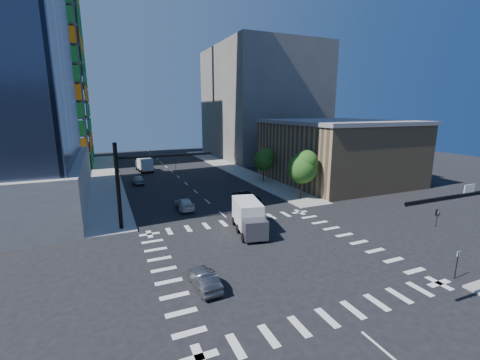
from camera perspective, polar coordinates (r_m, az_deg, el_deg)
ground at (r=28.72m, az=5.42°, el=-13.08°), size 160.00×160.00×0.00m
road_markings at (r=28.72m, az=5.42°, el=-13.07°), size 20.00×20.00×0.01m
sidewalk_ne at (r=68.62m, az=-1.43°, el=2.09°), size 5.00×60.00×0.15m
sidewalk_nw at (r=63.85m, az=-22.73°, el=0.35°), size 5.00×60.00×0.15m
construction_building at (r=86.75m, az=-34.86°, el=18.42°), size 25.16×34.50×70.60m
commercial_building at (r=58.83m, az=16.76°, el=5.01°), size 20.50×22.50×10.60m
bg_building_ne at (r=87.21m, az=3.84°, el=13.45°), size 24.00×30.00×28.00m
signal_mast_nw at (r=34.94m, az=-18.51°, el=0.46°), size 10.20×0.40×9.00m
tree_south at (r=45.10m, az=11.18°, el=2.40°), size 4.16×4.16×6.82m
tree_north at (r=55.51m, az=4.42°, el=3.71°), size 3.54×3.52×5.78m
no_parking_sign at (r=29.17m, az=34.16°, el=-11.90°), size 0.30×0.06×2.20m
car_nb_far at (r=43.77m, az=1.23°, el=-3.05°), size 2.73×5.11×1.36m
car_sb_near at (r=41.23m, az=-9.82°, el=-4.21°), size 2.07×4.75×1.36m
car_sb_mid at (r=57.11m, az=-17.68°, el=0.07°), size 1.82×4.32×1.46m
car_sb_cross at (r=23.77m, az=-6.46°, el=-17.10°), size 1.63×4.05×1.31m
box_truck_near at (r=32.84m, az=1.70°, el=-7.08°), size 3.67×6.35×3.13m
box_truck_far at (r=68.32m, az=-16.70°, el=2.55°), size 3.02×5.74×2.88m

